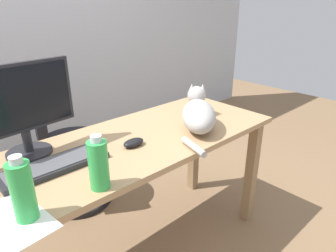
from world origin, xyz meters
The scene contains 10 objects.
back_wall centered at (0.00, 1.51, 1.30)m, with size 6.00×0.04×2.60m, color silver.
desk centered at (0.00, 0.00, 0.64)m, with size 1.67×0.63×0.75m.
office_chair centered at (-0.02, 0.74, 0.39)m, with size 0.50×0.48×0.91m.
monitor centered at (-0.41, 0.20, 0.97)m, with size 0.48×0.20×0.41m.
keyboard centered at (-0.38, 0.00, 0.76)m, with size 0.44×0.15×0.03m.
cat centered at (0.39, -0.11, 0.83)m, with size 0.45×0.46×0.20m.
computer_mouse centered at (-0.01, -0.06, 0.76)m, with size 0.11×0.06×0.04m, color black.
paper_sheet centered at (-0.63, -0.22, 0.75)m, with size 0.21×0.30×0.00m, color white.
water_bottle centered at (-0.57, -0.25, 0.85)m, with size 0.07×0.07×0.23m.
spray_bottle centered at (-0.31, -0.25, 0.85)m, with size 0.07×0.07×0.21m.
Camera 1 is at (-0.78, -1.13, 1.40)m, focal length 32.41 mm.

